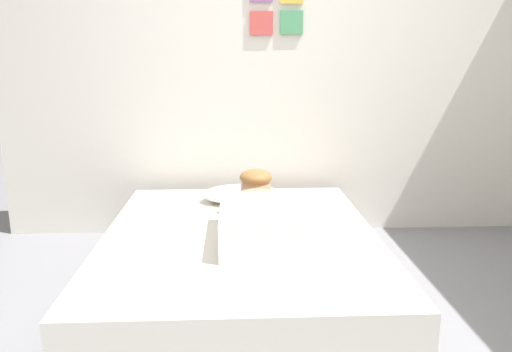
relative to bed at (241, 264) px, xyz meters
name	(u,v)px	position (x,y,z in m)	size (l,w,h in m)	color
ground_plane	(302,348)	(0.27, -0.55, -0.18)	(12.04, 12.04, 0.00)	gray
back_wall	(274,66)	(0.27, 1.11, 1.07)	(4.02, 0.12, 2.50)	silver
bed	(241,264)	(0.00, 0.00, 0.00)	(1.53, 1.90, 0.37)	gray
pillow	(241,194)	(0.02, 0.59, 0.24)	(0.52, 0.32, 0.11)	white
person_lying	(259,213)	(0.10, 0.01, 0.29)	(0.43, 0.92, 0.27)	silver
coffee_cup	(279,202)	(0.25, 0.45, 0.23)	(0.12, 0.09, 0.07)	#D84C47
cell_phone	(249,256)	(0.04, -0.35, 0.19)	(0.07, 0.14, 0.01)	black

